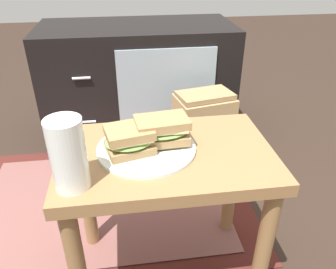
{
  "coord_description": "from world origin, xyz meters",
  "views": [
    {
      "loc": [
        -0.1,
        -0.72,
        0.94
      ],
      "look_at": [
        0.0,
        0.0,
        0.51
      ],
      "focal_mm": 35.65,
      "sensor_mm": 36.0,
      "label": 1
    }
  ],
  "objects": [
    {
      "name": "sandwich_back",
      "position": [
        -0.01,
        0.02,
        0.51
      ],
      "size": [
        0.15,
        0.1,
        0.07
      ],
      "color": "#9E7A4C",
      "rests_on": "plate"
    },
    {
      "name": "plate",
      "position": [
        -0.05,
        0.01,
        0.47
      ],
      "size": [
        0.26,
        0.26,
        0.01
      ],
      "primitive_type": "cylinder",
      "color": "silver",
      "rests_on": "side_table"
    },
    {
      "name": "beer_glass",
      "position": [
        -0.22,
        -0.11,
        0.54
      ],
      "size": [
        0.08,
        0.08,
        0.17
      ],
      "color": "silver",
      "rests_on": "side_table"
    },
    {
      "name": "paper_bag",
      "position": [
        0.23,
        0.53,
        0.19
      ],
      "size": [
        0.26,
        0.21,
        0.39
      ],
      "color": "tan",
      "rests_on": "ground"
    },
    {
      "name": "ground_plane",
      "position": [
        0.0,
        0.0,
        0.0
      ],
      "size": [
        8.0,
        8.0,
        0.0
      ],
      "primitive_type": "plane",
      "color": "#2D2119"
    },
    {
      "name": "sandwich_front",
      "position": [
        -0.09,
        0.0,
        0.5
      ],
      "size": [
        0.14,
        0.13,
        0.07
      ],
      "color": "#9E7A4C",
      "rests_on": "plate"
    },
    {
      "name": "side_table",
      "position": [
        0.0,
        0.0,
        0.37
      ],
      "size": [
        0.56,
        0.36,
        0.46
      ],
      "color": "olive",
      "rests_on": "ground"
    },
    {
      "name": "tv_cabinet",
      "position": [
        -0.02,
        0.95,
        0.29
      ],
      "size": [
        0.96,
        0.46,
        0.58
      ],
      "color": "black",
      "rests_on": "ground"
    },
    {
      "name": "area_rug",
      "position": [
        -0.21,
        0.35,
        0.0
      ],
      "size": [
        1.19,
        0.81,
        0.01
      ],
      "color": "#4C1E19",
      "rests_on": "ground"
    }
  ]
}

